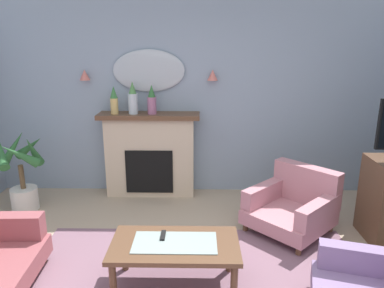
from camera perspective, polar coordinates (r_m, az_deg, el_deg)
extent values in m
cube|color=#8C9EB2|center=(5.13, 0.77, 7.13)|extent=(6.60, 0.10, 2.67)
cube|color=beige|center=(5.15, -6.46, -1.94)|extent=(1.20, 0.28, 1.10)
cube|color=black|center=(5.11, -6.54, -4.10)|extent=(0.64, 0.12, 0.60)
cube|color=brown|center=(4.98, -6.69, 4.35)|extent=(1.36, 0.36, 0.06)
cylinder|color=tan|center=(5.02, -11.90, 5.76)|extent=(0.10, 0.10, 0.21)
cone|color=#38753D|center=(4.99, -12.02, 7.84)|extent=(0.10, 0.10, 0.16)
cylinder|color=silver|center=(4.97, -9.09, 6.15)|extent=(0.13, 0.13, 0.27)
cone|color=#4C8447|center=(4.93, -9.19, 8.60)|extent=(0.10, 0.10, 0.16)
cylinder|color=#9E6084|center=(4.93, -6.20, 5.93)|extent=(0.12, 0.12, 0.22)
cone|color=#2D6633|center=(4.90, -6.27, 8.15)|extent=(0.10, 0.10, 0.16)
ellipsoid|color=#B2BCC6|center=(5.05, -6.68, 11.16)|extent=(0.96, 0.06, 0.56)
cone|color=#D17066|center=(5.19, -16.24, 10.21)|extent=(0.14, 0.14, 0.14)
cone|color=#D17066|center=(4.96, 3.20, 10.58)|extent=(0.14, 0.14, 0.14)
cube|color=brown|center=(3.28, -2.65, -15.31)|extent=(1.10, 0.60, 0.04)
cube|color=#8C9E99|center=(3.27, -2.66, -14.95)|extent=(0.72, 0.36, 0.01)
cylinder|color=brown|center=(3.27, -12.07, -20.41)|extent=(0.06, 0.06, 0.40)
cylinder|color=brown|center=(3.21, 6.49, -20.91)|extent=(0.06, 0.06, 0.40)
cylinder|color=brown|center=(3.66, -10.36, -16.02)|extent=(0.06, 0.06, 0.40)
cylinder|color=brown|center=(3.60, 5.77, -16.34)|extent=(0.06, 0.06, 0.40)
cube|color=black|center=(3.36, -4.49, -13.91)|extent=(0.04, 0.16, 0.02)
cube|color=#934C51|center=(4.03, -27.14, -11.25)|extent=(0.76, 0.19, 0.24)
cylinder|color=brown|center=(4.05, -22.05, -16.08)|extent=(0.07, 0.07, 0.10)
cube|color=gray|center=(3.48, 25.04, -15.90)|extent=(0.73, 0.33, 0.22)
cylinder|color=brown|center=(3.61, 18.75, -19.98)|extent=(0.06, 0.06, 0.10)
cube|color=#B77A84|center=(4.39, 14.68, -10.87)|extent=(1.13, 1.13, 0.16)
cube|color=#B77A84|center=(4.54, 17.24, -5.94)|extent=(0.68, 0.68, 0.45)
cube|color=#B77A84|center=(4.47, 11.14, -7.41)|extent=(0.61, 0.61, 0.22)
cube|color=#B77A84|center=(4.16, 18.87, -9.85)|extent=(0.61, 0.61, 0.22)
cylinder|color=brown|center=(4.36, 8.25, -12.57)|extent=(0.06, 0.06, 0.10)
cylinder|color=brown|center=(4.04, 16.11, -15.55)|extent=(0.06, 0.06, 0.10)
cylinder|color=brown|center=(4.87, 13.30, -9.71)|extent=(0.06, 0.06, 0.10)
cylinder|color=brown|center=(4.58, 20.55, -12.04)|extent=(0.06, 0.06, 0.10)
cylinder|color=silver|center=(5.24, -24.39, -7.71)|extent=(0.33, 0.33, 0.29)
cylinder|color=brown|center=(5.14, -24.77, -4.63)|extent=(0.06, 0.06, 0.31)
cone|color=#2D6633|center=(4.95, -23.30, -1.01)|extent=(0.13, 0.37, 0.46)
cone|color=#2D6633|center=(5.16, -23.77, -0.41)|extent=(0.47, 0.27, 0.37)
cone|color=#2D6633|center=(5.21, -25.88, -0.53)|extent=(0.36, 0.35, 0.45)
cone|color=#2D6633|center=(5.03, -27.32, -1.27)|extent=(0.35, 0.45, 0.36)
cone|color=#2D6633|center=(4.86, -25.07, -1.53)|extent=(0.45, 0.33, 0.37)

